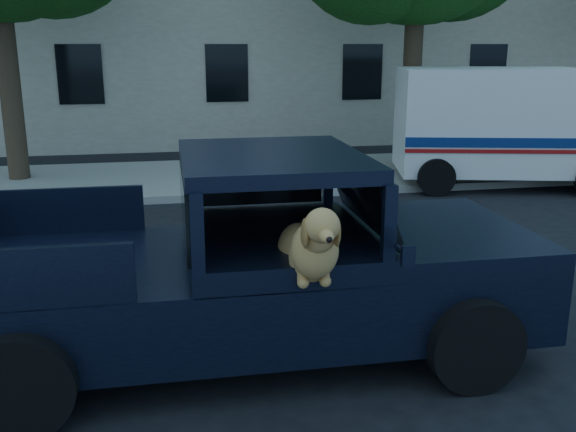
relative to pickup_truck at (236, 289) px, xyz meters
name	(u,v)px	position (x,y,z in m)	size (l,w,h in m)	color
ground	(274,388)	(0.24, -0.75, -0.68)	(120.00, 120.00, 0.00)	black
far_sidewalk	(204,178)	(0.24, 8.45, -0.60)	(60.00, 4.00, 0.15)	gray
lane_stripes	(369,256)	(2.24, 2.65, -0.67)	(21.60, 0.14, 0.01)	silver
pickup_truck	(236,289)	(0.00, 0.00, 0.00)	(5.63, 2.89, 2.01)	black
mail_truck	(501,135)	(6.50, 6.78, 0.42)	(4.95, 3.22, 2.51)	silver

